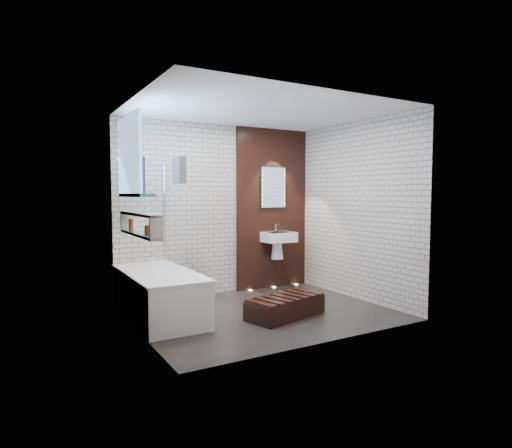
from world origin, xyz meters
TOP-DOWN VIEW (x-y plane):
  - ground at (0.00, 0.00)m, footprint 3.20×3.20m
  - room_shell at (0.00, 0.00)m, footprint 3.24×3.20m
  - walnut_panel at (0.95, 1.27)m, footprint 1.30×0.06m
  - clerestory_window at (-1.57, 0.35)m, footprint 0.18×1.00m
  - display_niche at (-1.53, 0.15)m, footprint 0.14×1.30m
  - bathtub at (-1.22, 0.45)m, footprint 0.79×1.74m
  - bath_screen at (-0.87, 0.89)m, footprint 0.01×0.78m
  - towel at (-0.87, 0.64)m, footprint 0.10×0.26m
  - shower_head at (-1.30, 0.95)m, footprint 0.18×0.18m
  - washbasin at (0.95, 1.07)m, footprint 0.50×0.36m
  - led_mirror at (0.95, 1.23)m, footprint 0.50×0.02m
  - walnut_step at (0.17, -0.30)m, footprint 1.12×0.71m
  - niche_bottles at (-1.53, 0.19)m, footprint 0.06×0.77m
  - sill_vases at (-1.50, 0.46)m, footprint 0.18×0.68m
  - floor_uplights at (0.95, 1.20)m, footprint 0.96×0.06m

SIDE VIEW (x-z plane):
  - ground at x=0.00m, z-range 0.00..0.00m
  - floor_uplights at x=0.95m, z-range 0.00..0.01m
  - walnut_step at x=0.17m, z-range 0.00..0.23m
  - bathtub at x=-1.22m, z-range -0.06..0.64m
  - washbasin at x=0.95m, z-range 0.50..1.08m
  - niche_bottles at x=-1.53m, z-range 1.09..1.23m
  - display_niche at x=-1.53m, z-range 1.07..1.33m
  - bath_screen at x=-0.87m, z-range 0.58..1.98m
  - walnut_panel at x=0.95m, z-range 0.00..2.60m
  - room_shell at x=0.00m, z-range 0.00..2.60m
  - led_mirror at x=0.95m, z-range 1.30..2.00m
  - sill_vases at x=-1.50m, z-range 1.47..1.88m
  - towel at x=-0.87m, z-range 1.68..2.02m
  - clerestory_window at x=-1.57m, z-range 1.43..2.37m
  - shower_head at x=-1.30m, z-range 1.99..2.01m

